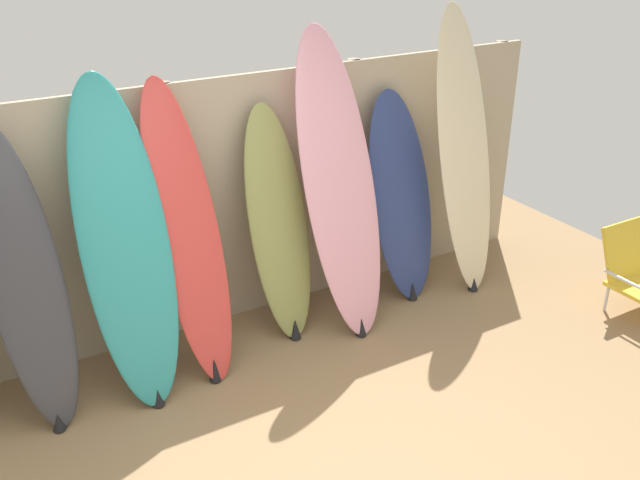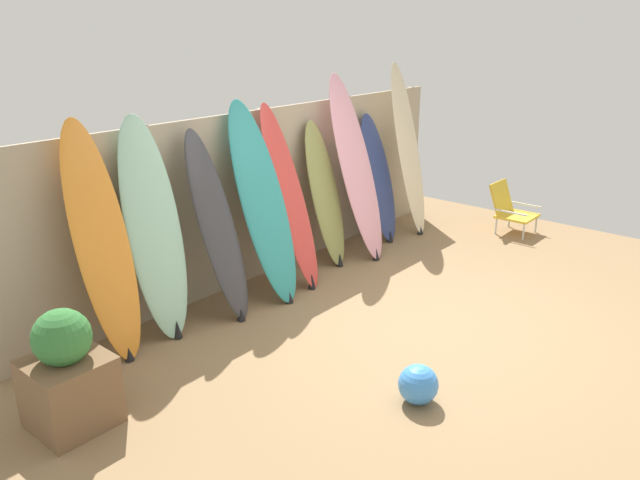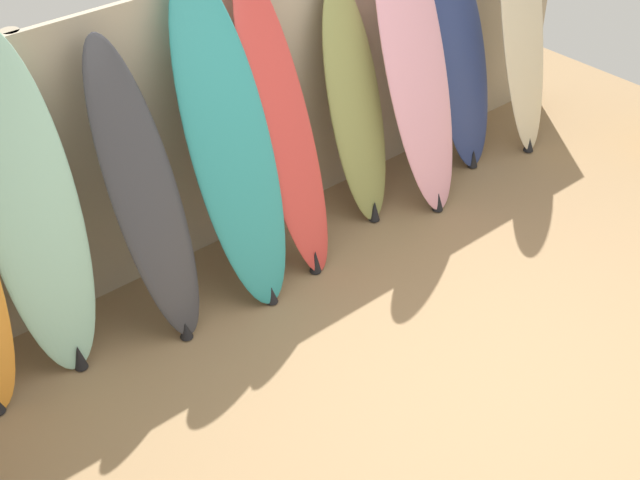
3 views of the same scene
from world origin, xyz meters
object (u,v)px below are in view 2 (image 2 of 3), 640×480
surfboard_cream_8 (408,151)px  beach_ball (418,384)px  surfboard_seafoam_1 (154,231)px  surfboard_red_4 (290,199)px  surfboard_pink_6 (357,169)px  planter_box (68,375)px  surfboard_orange_0 (103,245)px  surfboard_navy_7 (379,179)px  surfboard_teal_3 (263,203)px  surfboard_charcoal_2 (217,227)px  surfboard_olive_5 (325,195)px  beach_chair (510,208)px

surfboard_cream_8 → beach_ball: bearing=-145.8°
surfboard_seafoam_1 → surfboard_red_4: (1.58, -0.13, -0.03)m
surfboard_pink_6 → planter_box: (-3.93, -0.52, -0.67)m
surfboard_orange_0 → surfboard_navy_7: size_ratio=1.24×
surfboard_seafoam_1 → surfboard_teal_3: bearing=-6.8°
surfboard_seafoam_1 → surfboard_pink_6: surfboard_pink_6 is taller
surfboard_navy_7 → surfboard_cream_8: bearing=-10.3°
surfboard_orange_0 → surfboard_charcoal_2: (1.10, -0.11, -0.10)m
surfboard_seafoam_1 → surfboard_pink_6: bearing=-2.9°
surfboard_pink_6 → surfboard_navy_7: (0.63, 0.12, -0.26)m
surfboard_olive_5 → planter_box: surfboard_olive_5 is taller
surfboard_seafoam_1 → surfboard_olive_5: bearing=-0.6°
beach_chair → surfboard_pink_6: bearing=145.6°
surfboard_teal_3 → planter_box: surfboard_teal_3 is taller
surfboard_navy_7 → beach_ball: size_ratio=5.37×
beach_chair → surfboard_navy_7: bearing=132.8°
surfboard_orange_0 → surfboard_navy_7: (3.83, 0.00, -0.19)m
surfboard_teal_3 → surfboard_orange_0: bearing=175.9°
surfboard_charcoal_2 → surfboard_teal_3: (0.58, -0.01, 0.10)m
surfboard_olive_5 → planter_box: (-3.51, -0.63, -0.42)m
beach_chair → surfboard_seafoam_1: bearing=158.9°
surfboard_pink_6 → surfboard_charcoal_2: bearing=179.7°
surfboard_olive_5 → surfboard_navy_7: surfboard_olive_5 is taller
surfboard_charcoal_2 → beach_chair: bearing=-14.3°
beach_chair → surfboard_olive_5: bearing=147.6°
surfboard_orange_0 → surfboard_pink_6: size_ratio=0.93×
surfboard_red_4 → surfboard_navy_7: 1.76m
planter_box → surfboard_teal_3: bearing=12.1°
surfboard_red_4 → surfboard_olive_5: surfboard_red_4 is taller
surfboard_pink_6 → beach_ball: surfboard_pink_6 is taller
surfboard_navy_7 → surfboard_seafoam_1: bearing=179.7°
surfboard_olive_5 → surfboard_navy_7: bearing=0.5°
surfboard_pink_6 → beach_chair: bearing=-27.4°
beach_ball → surfboard_red_4: bearing=64.8°
surfboard_pink_6 → surfboard_seafoam_1: bearing=177.1°
planter_box → surfboard_navy_7: bearing=8.0°
surfboard_olive_5 → beach_ball: surfboard_olive_5 is taller
surfboard_cream_8 → planter_box: bearing=-173.8°
surfboard_seafoam_1 → planter_box: (-1.24, -0.66, -0.58)m
surfboard_charcoal_2 → surfboard_cream_8: surfboard_cream_8 is taller
surfboard_cream_8 → beach_chair: bearing=-50.9°
beach_chair → surfboard_orange_0: bearing=160.4°
surfboard_teal_3 → planter_box: (-2.42, -0.52, -0.59)m
surfboard_cream_8 → beach_chair: (0.87, -1.07, -0.76)m
beach_ball → surfboard_olive_5: bearing=53.3°
surfboard_cream_8 → surfboard_teal_3: bearing=-179.3°
surfboard_orange_0 → planter_box: bearing=-139.0°
surfboard_olive_5 → surfboard_cream_8: 1.60m
surfboard_teal_3 → surfboard_navy_7: bearing=3.3°
surfboard_charcoal_2 → surfboard_orange_0: bearing=174.5°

